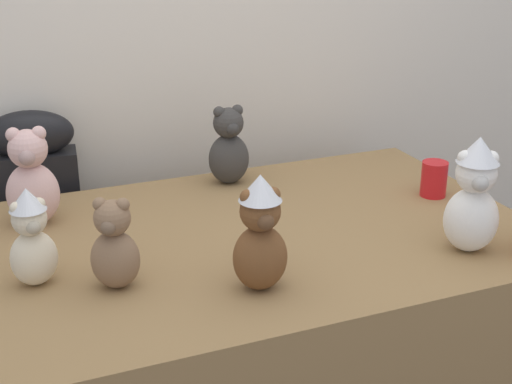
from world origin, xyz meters
name	(u,v)px	position (x,y,z in m)	size (l,w,h in m)	color
display_table	(256,346)	(0.00, 0.25, 0.37)	(1.53, 1.00, 0.74)	olive
instrument_case	(43,250)	(-0.52, 0.88, 0.50)	(0.29, 0.15, 0.98)	black
teddy_bear_blush	(31,180)	(-0.56, 0.54, 0.87)	(0.16, 0.15, 0.29)	beige
teddy_bear_snow	(474,197)	(0.47, -0.06, 0.89)	(0.18, 0.17, 0.31)	white
teddy_bear_chestnut	(260,234)	(-0.11, -0.04, 0.88)	(0.14, 0.12, 0.29)	brown
teddy_bear_cream	(32,238)	(-0.60, 0.18, 0.86)	(0.12, 0.11, 0.25)	beige
teddy_bear_charcoal	(229,148)	(0.07, 0.64, 0.86)	(0.14, 0.12, 0.26)	#383533
teddy_bear_mocha	(114,246)	(-0.42, 0.09, 0.84)	(0.15, 0.14, 0.23)	#7F6047
party_cup_red	(434,179)	(0.61, 0.30, 0.79)	(0.08, 0.08, 0.11)	red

